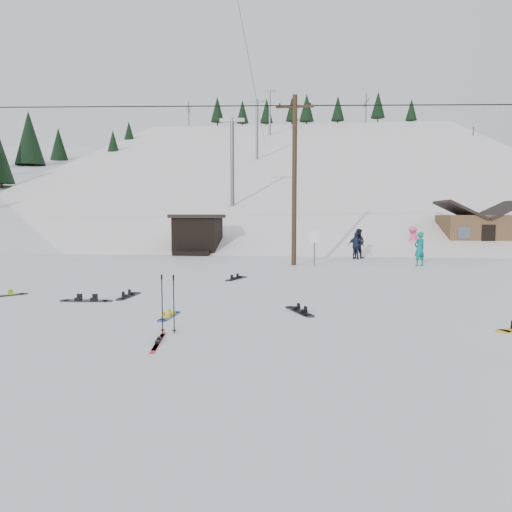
# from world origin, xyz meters

# --- Properties ---
(ground) EXTENTS (200.00, 200.00, 0.00)m
(ground) POSITION_xyz_m (0.00, 0.00, 0.00)
(ground) COLOR silver
(ground) RESTS_ON ground
(ski_slope) EXTENTS (60.00, 85.24, 65.97)m
(ski_slope) POSITION_xyz_m (0.00, 55.00, -12.00)
(ski_slope) COLOR white
(ski_slope) RESTS_ON ground
(ridge_left) EXTENTS (47.54, 95.03, 58.38)m
(ridge_left) POSITION_xyz_m (-36.00, 48.00, -11.00)
(ridge_left) COLOR silver
(ridge_left) RESTS_ON ground
(treeline_crest) EXTENTS (50.00, 6.00, 10.00)m
(treeline_crest) POSITION_xyz_m (0.00, 86.00, 0.00)
(treeline_crest) COLOR black
(treeline_crest) RESTS_ON ski_slope
(utility_pole) EXTENTS (2.00, 0.26, 9.00)m
(utility_pole) POSITION_xyz_m (2.00, 14.00, 4.68)
(utility_pole) COLOR #3A2819
(utility_pole) RESTS_ON ground
(trail_sign) EXTENTS (0.50, 0.09, 1.85)m
(trail_sign) POSITION_xyz_m (3.10, 13.58, 1.27)
(trail_sign) COLOR #595B60
(trail_sign) RESTS_ON ground
(lift_hut) EXTENTS (3.40, 4.10, 2.75)m
(lift_hut) POSITION_xyz_m (-5.00, 20.94, 1.36)
(lift_hut) COLOR black
(lift_hut) RESTS_ON ground
(lift_tower_near) EXTENTS (2.20, 0.36, 8.00)m
(lift_tower_near) POSITION_xyz_m (-4.00, 30.00, 7.86)
(lift_tower_near) COLOR #595B60
(lift_tower_near) RESTS_ON ski_slope
(lift_tower_mid) EXTENTS (2.20, 0.36, 8.00)m
(lift_tower_mid) POSITION_xyz_m (-4.00, 50.00, 14.36)
(lift_tower_mid) COLOR #595B60
(lift_tower_mid) RESTS_ON ski_slope
(lift_tower_far) EXTENTS (2.20, 0.36, 8.00)m
(lift_tower_far) POSITION_xyz_m (-4.00, 70.00, 20.86)
(lift_tower_far) COLOR #595B60
(lift_tower_far) RESTS_ON ski_slope
(cabin) EXTENTS (5.39, 4.40, 3.77)m
(cabin) POSITION_xyz_m (15.00, 24.00, 1.48)
(cabin) COLOR brown
(cabin) RESTS_ON ground
(hero_snowboard) EXTENTS (0.32, 1.30, 0.09)m
(hero_snowboard) POSITION_xyz_m (-0.93, 0.97, 0.02)
(hero_snowboard) COLOR #1B4CB3
(hero_snowboard) RESTS_ON ground
(hero_skis) EXTENTS (0.35, 1.57, 0.08)m
(hero_skis) POSITION_xyz_m (-0.41, -1.47, 0.02)
(hero_skis) COLOR #B01218
(hero_skis) RESTS_ON ground
(ski_poles) EXTENTS (0.37, 0.10, 1.36)m
(ski_poles) POSITION_xyz_m (-0.44, -0.67, 0.70)
(ski_poles) COLOR black
(ski_poles) RESTS_ON ground
(board_scatter_a) EXTENTS (1.70, 0.40, 0.12)m
(board_scatter_a) POSITION_xyz_m (-4.20, 2.82, 0.03)
(board_scatter_a) COLOR black
(board_scatter_a) RESTS_ON ground
(board_scatter_b) EXTENTS (0.37, 1.55, 0.11)m
(board_scatter_b) POSITION_xyz_m (-3.18, 3.75, 0.03)
(board_scatter_b) COLOR black
(board_scatter_b) RESTS_ON ground
(board_scatter_c) EXTENTS (1.10, 1.18, 0.10)m
(board_scatter_c) POSITION_xyz_m (-7.36, 3.35, 0.03)
(board_scatter_c) COLOR black
(board_scatter_c) RESTS_ON ground
(board_scatter_d) EXTENTS (0.85, 1.40, 0.11)m
(board_scatter_d) POSITION_xyz_m (2.52, 1.98, 0.03)
(board_scatter_d) COLOR black
(board_scatter_d) RESTS_ON ground
(board_scatter_f) EXTENTS (0.79, 1.47, 0.11)m
(board_scatter_f) POSITION_xyz_m (-0.26, 8.28, 0.03)
(board_scatter_f) COLOR black
(board_scatter_f) RESTS_ON ground
(skier_teal) EXTENTS (0.79, 0.70, 1.81)m
(skier_teal) POSITION_xyz_m (8.66, 14.32, 0.91)
(skier_teal) COLOR #0A6D6A
(skier_teal) RESTS_ON ground
(skier_dark) EXTENTS (1.13, 1.07, 1.85)m
(skier_dark) POSITION_xyz_m (5.89, 18.44, 0.92)
(skier_dark) COLOR black
(skier_dark) RESTS_ON ground
(skier_pink) EXTENTS (1.42, 1.24, 1.91)m
(skier_pink) POSITION_xyz_m (10.02, 22.16, 0.95)
(skier_pink) COLOR #F8578B
(skier_pink) RESTS_ON ground
(skier_navy) EXTENTS (1.04, 0.64, 1.65)m
(skier_navy) POSITION_xyz_m (5.71, 17.79, 0.83)
(skier_navy) COLOR #1A2241
(skier_navy) RESTS_ON ground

